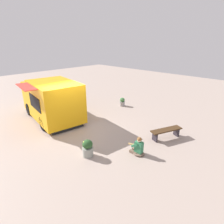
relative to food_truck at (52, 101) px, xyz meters
The scene contains 6 objects.
ground_plane 2.36m from the food_truck, behind, with size 40.00×40.00×0.00m, color #AA978A.
food_truck is the anchor object (origin of this frame).
person_customer 6.08m from the food_truck, behind, with size 0.77×0.47×0.81m.
planter_flowering_near 4.99m from the food_truck, 107.79° to the right, with size 0.39×0.39×0.60m.
planter_flowering_far 4.77m from the food_truck, 167.42° to the left, with size 0.46×0.46×0.74m.
plaza_bench 6.73m from the food_truck, 157.51° to the right, with size 0.99×1.64×0.48m.
Camera 1 is at (-7.73, 5.00, 4.49)m, focal length 29.47 mm.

